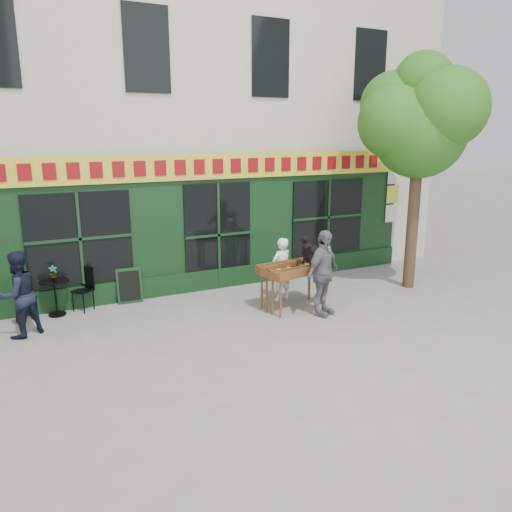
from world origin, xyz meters
The scene contains 14 objects.
ground centered at (0.00, 0.00, 0.00)m, with size 80.00×80.00×0.00m, color slate.
building centered at (0.00, 5.97, 4.97)m, with size 14.00×7.26×10.00m.
street_tree centered at (4.34, 0.36, 4.11)m, with size 3.05×2.90×5.60m.
book_cart_center centered at (0.94, 0.19, 0.82)m, with size 1.60×0.95×0.99m.
dog centered at (1.29, 0.14, 1.29)m, with size 0.34×0.60×0.60m, color black, non-canonical shape.
woman centered at (0.94, 0.84, 0.73)m, with size 0.53×0.35×1.46m, color white.
book_cart_right centered at (0.93, 0.33, 0.82)m, with size 1.54×0.73×0.99m.
man_right centered at (1.23, -0.42, 0.91)m, with size 1.07×0.44×1.82m, color slate.
bistro_table centered at (-3.81, 2.06, 0.54)m, with size 0.60×0.60×0.76m.
bistro_chair_left centered at (-4.45, 1.97, 0.56)m, with size 0.40×0.39×0.95m.
bistro_chair_right centered at (-3.19, 2.17, 0.56)m, with size 0.51×0.51×0.95m.
potted_plant centered at (-3.81, 2.06, 0.93)m, with size 0.17×0.12×0.32m, color gray.
man_left centered at (-4.51, 1.16, 0.83)m, with size 0.80×0.63×1.65m, color black.
chalkboard centered at (-2.24, 2.19, 0.40)m, with size 0.57×0.23×0.79m.
Camera 1 is at (-4.49, -8.74, 3.75)m, focal length 35.00 mm.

